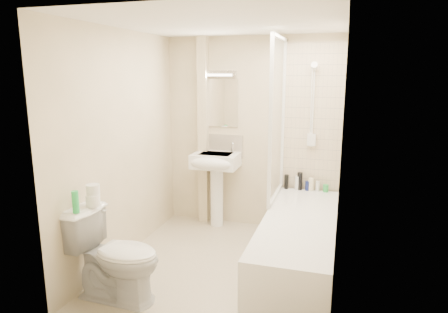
% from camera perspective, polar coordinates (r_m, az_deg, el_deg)
% --- Properties ---
extents(floor, '(2.50, 2.50, 0.00)m').
position_cam_1_polar(floor, '(4.27, -0.22, -15.48)').
color(floor, beige).
rests_on(floor, ground).
extents(wall_back, '(2.20, 0.02, 2.40)m').
position_cam_1_polar(wall_back, '(5.05, 3.93, 3.23)').
color(wall_back, beige).
rests_on(wall_back, ground).
extents(wall_left, '(0.02, 2.50, 2.40)m').
position_cam_1_polar(wall_left, '(4.31, -14.37, 1.35)').
color(wall_left, beige).
rests_on(wall_left, ground).
extents(wall_right, '(0.02, 2.50, 2.40)m').
position_cam_1_polar(wall_right, '(3.70, 16.28, -0.48)').
color(wall_right, beige).
rests_on(wall_right, ground).
extents(ceiling, '(2.20, 2.50, 0.02)m').
position_cam_1_polar(ceiling, '(3.81, -0.25, 18.51)').
color(ceiling, white).
rests_on(ceiling, wall_back).
extents(tile_back, '(0.70, 0.01, 1.75)m').
position_cam_1_polar(tile_back, '(4.90, 12.55, 5.35)').
color(tile_back, beige).
rests_on(tile_back, wall_back).
extents(tile_right, '(0.01, 2.10, 1.75)m').
position_cam_1_polar(tile_right, '(3.80, 16.33, 3.30)').
color(tile_right, beige).
rests_on(tile_right, wall_right).
extents(pipe_boxing, '(0.12, 0.12, 2.40)m').
position_cam_1_polar(pipe_boxing, '(5.17, -2.95, 3.44)').
color(pipe_boxing, beige).
rests_on(pipe_boxing, ground).
extents(splashback, '(0.60, 0.02, 0.30)m').
position_cam_1_polar(splashback, '(5.18, -0.51, 1.55)').
color(splashback, beige).
rests_on(splashback, wall_back).
extents(mirror, '(0.46, 0.01, 0.60)m').
position_cam_1_polar(mirror, '(5.10, -0.53, 7.64)').
color(mirror, white).
rests_on(mirror, wall_back).
extents(strip_light, '(0.42, 0.07, 0.07)m').
position_cam_1_polar(strip_light, '(5.07, -0.62, 11.79)').
color(strip_light, silver).
rests_on(strip_light, wall_back).
extents(bathtub, '(0.70, 2.10, 0.55)m').
position_cam_1_polar(bathtub, '(4.14, 10.61, -12.16)').
color(bathtub, white).
rests_on(bathtub, ground).
extents(shower_screen, '(0.04, 0.92, 1.80)m').
position_cam_1_polar(shower_screen, '(4.50, 7.66, 5.28)').
color(shower_screen, white).
rests_on(shower_screen, bathtub).
extents(shower_fixture, '(0.10, 0.16, 0.99)m').
position_cam_1_polar(shower_fixture, '(4.84, 12.55, 6.71)').
color(shower_fixture, white).
rests_on(shower_fixture, wall_back).
extents(pedestal_sink, '(0.57, 0.51, 1.10)m').
position_cam_1_polar(pedestal_sink, '(5.02, -1.28, -1.80)').
color(pedestal_sink, white).
rests_on(pedestal_sink, ground).
extents(bottle_black_a, '(0.05, 0.05, 0.18)m').
position_cam_1_polar(bottle_black_a, '(5.00, 8.90, -3.58)').
color(bottle_black_a, black).
rests_on(bottle_black_a, bathtub).
extents(bottle_white_a, '(0.06, 0.06, 0.17)m').
position_cam_1_polar(bottle_white_a, '(4.99, 10.45, -3.72)').
color(bottle_white_a, silver).
rests_on(bottle_white_a, bathtub).
extents(bottle_black_b, '(0.06, 0.06, 0.22)m').
position_cam_1_polar(bottle_black_b, '(4.98, 10.77, -3.47)').
color(bottle_black_b, black).
rests_on(bottle_black_b, bathtub).
extents(bottle_blue, '(0.06, 0.06, 0.12)m').
position_cam_1_polar(bottle_blue, '(4.98, 11.86, -4.11)').
color(bottle_blue, navy).
rests_on(bottle_blue, bathtub).
extents(bottle_cream, '(0.07, 0.07, 0.16)m').
position_cam_1_polar(bottle_cream, '(4.97, 12.33, -3.91)').
color(bottle_cream, beige).
rests_on(bottle_cream, bathtub).
extents(bottle_white_b, '(0.05, 0.05, 0.12)m').
position_cam_1_polar(bottle_white_b, '(4.97, 13.24, -4.16)').
color(bottle_white_b, white).
rests_on(bottle_white_b, bathtub).
extents(bottle_green, '(0.06, 0.06, 0.09)m').
position_cam_1_polar(bottle_green, '(4.97, 14.33, -4.41)').
color(bottle_green, green).
rests_on(bottle_green, bathtub).
extents(toilet, '(0.53, 0.84, 0.82)m').
position_cam_1_polar(toilet, '(3.69, -15.20, -13.43)').
color(toilet, white).
rests_on(toilet, ground).
extents(toilet_roll_lower, '(0.12, 0.12, 0.10)m').
position_cam_1_polar(toilet_roll_lower, '(3.69, -18.20, -5.99)').
color(toilet_roll_lower, white).
rests_on(toilet_roll_lower, toilet).
extents(toilet_roll_upper, '(0.12, 0.12, 0.09)m').
position_cam_1_polar(toilet_roll_upper, '(3.67, -18.21, -4.51)').
color(toilet_roll_upper, white).
rests_on(toilet_roll_upper, toilet_roll_lower).
extents(green_bottle, '(0.06, 0.06, 0.19)m').
position_cam_1_polar(green_bottle, '(3.55, -20.45, -6.10)').
color(green_bottle, green).
rests_on(green_bottle, toilet).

